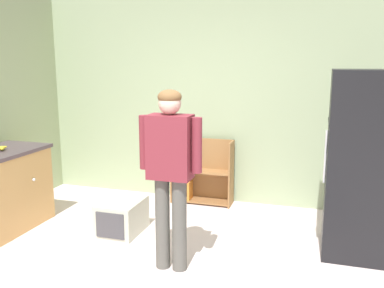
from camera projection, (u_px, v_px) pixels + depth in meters
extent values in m
plane|color=silver|center=(170.00, 286.00, 3.53)|extent=(12.00, 12.00, 0.00)
cube|color=#9CB086|center=(231.00, 101.00, 5.45)|extent=(5.20, 0.06, 2.70)
sphere|color=silver|center=(34.00, 180.00, 4.67)|extent=(0.04, 0.04, 0.04)
cube|color=black|center=(365.00, 165.00, 3.98)|extent=(0.70, 0.68, 1.78)
cylinder|color=silver|center=(325.00, 157.00, 3.91)|extent=(0.02, 0.02, 0.50)
cube|color=#333333|center=(329.00, 122.00, 4.01)|extent=(0.01, 0.67, 0.01)
cube|color=#96673B|center=(174.00, 170.00, 5.63)|extent=(0.02, 0.28, 0.85)
cube|color=#96673B|center=(231.00, 174.00, 5.41)|extent=(0.02, 0.28, 0.85)
cube|color=#9D6E3F|center=(205.00, 169.00, 5.64)|extent=(0.80, 0.02, 0.85)
cube|color=#96673B|center=(202.00, 200.00, 5.60)|extent=(0.76, 0.24, 0.02)
cube|color=#96673B|center=(202.00, 171.00, 5.52)|extent=(0.76, 0.24, 0.02)
cube|color=#7C6249|center=(176.00, 189.00, 5.65)|extent=(0.02, 0.17, 0.24)
cube|color=silver|center=(176.00, 160.00, 5.57)|extent=(0.03, 0.17, 0.24)
cube|color=#B22027|center=(180.00, 192.00, 5.64)|extent=(0.03, 0.17, 0.16)
cube|color=red|center=(180.00, 161.00, 5.56)|extent=(0.03, 0.17, 0.22)
cube|color=beige|center=(184.00, 192.00, 5.62)|extent=(0.02, 0.17, 0.20)
cube|color=orange|center=(184.00, 162.00, 5.54)|extent=(0.03, 0.17, 0.20)
cube|color=orange|center=(190.00, 190.00, 5.59)|extent=(0.03, 0.17, 0.25)
cube|color=#225498|center=(187.00, 164.00, 5.53)|extent=(0.02, 0.17, 0.16)
cylinder|color=#575650|center=(163.00, 223.00, 3.78)|extent=(0.13, 0.13, 0.85)
cylinder|color=#575650|center=(179.00, 225.00, 3.73)|extent=(0.13, 0.13, 0.85)
cube|color=maroon|center=(170.00, 147.00, 3.62)|extent=(0.38, 0.22, 0.56)
cylinder|color=maroon|center=(144.00, 142.00, 3.68)|extent=(0.09, 0.09, 0.48)
cylinder|color=maroon|center=(197.00, 145.00, 3.54)|extent=(0.09, 0.09, 0.48)
sphere|color=beige|center=(170.00, 103.00, 3.54)|extent=(0.19, 0.19, 0.19)
ellipsoid|color=brown|center=(170.00, 97.00, 3.53)|extent=(0.20, 0.20, 0.13)
cube|color=beige|center=(122.00, 216.00, 4.60)|extent=(0.42, 0.54, 0.36)
cube|color=#424247|center=(110.00, 226.00, 4.35)|extent=(0.32, 0.01, 0.27)
ellipsoid|color=yellow|center=(0.00, 148.00, 4.56)|extent=(0.11, 0.15, 0.04)
ellipsoid|color=yellow|center=(1.00, 148.00, 4.56)|extent=(0.07, 0.16, 0.04)
ellipsoid|color=yellow|center=(2.00, 148.00, 4.56)|extent=(0.07, 0.16, 0.04)
ellipsoid|color=gold|center=(3.00, 148.00, 4.55)|extent=(0.11, 0.15, 0.04)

